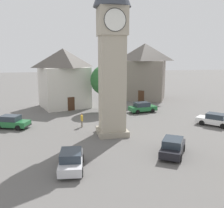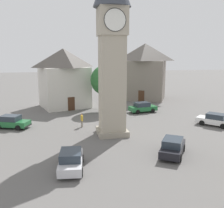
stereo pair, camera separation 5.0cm
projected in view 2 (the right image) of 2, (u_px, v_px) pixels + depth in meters
The scene contains 11 objects.
ground_plane at pixel (112, 134), 28.03m from camera, with size 200.00×200.00×0.00m, color #605E5B.
clock_tower at pixel (112, 30), 25.90m from camera, with size 3.82×3.82×18.87m.
car_blue_kerb at pixel (143, 107), 38.37m from camera, with size 4.34×2.29×1.53m.
car_silver_kerb at pixel (215, 120), 31.19m from camera, with size 3.98×4.22×1.53m.
car_red_corner at pixel (173, 147), 22.13m from camera, with size 3.68×4.38×1.53m.
car_white_side at pixel (11, 122), 30.19m from camera, with size 4.46×3.10×1.53m.
car_black_far at pixel (71, 160), 19.36m from camera, with size 2.16×4.29×1.53m.
pedestrian at pixel (82, 119), 30.58m from camera, with size 0.26×0.56×1.69m.
tree at pixel (105, 80), 38.56m from camera, with size 4.54×4.54×7.01m.
building_shop_left at pixel (64, 78), 41.61m from camera, with size 8.99×8.66×9.48m.
building_terrace_right at pixel (145, 71), 48.97m from camera, with size 10.27×10.13×10.55m.
Camera 2 is at (-5.47, -26.30, 8.68)m, focal length 41.07 mm.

